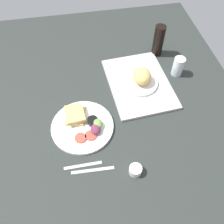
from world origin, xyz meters
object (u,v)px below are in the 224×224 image
Objects in this scene: espresso_cup at (135,170)px; plate_with_salad at (83,124)px; fork at (83,165)px; bread_plate_near at (141,79)px; drinking_glass at (178,66)px; soda_bottle at (158,41)px; serving_tray at (139,83)px; knife at (93,170)px.

plate_with_salad is at bearing -144.47° from espresso_cup.
plate_with_salad is 5.48× the size of espresso_cup.
espresso_cup is at bearing -17.71° from fork.
bread_plate_near is 23.64cm from drinking_glass.
soda_bottle is at bearing -161.42° from drinking_glass.
drinking_glass is (-26.72, 57.78, 4.01)cm from plate_with_salad.
serving_tray is at bearing 49.62° from fork.
bread_plate_near is 51.74cm from espresso_cup.
knife is at bearing -36.95° from fork.
drinking_glass reaches higher than knife.
espresso_cup is 23.34cm from fork.
knife is at bearing -35.22° from serving_tray.
plate_with_salad is 23.74cm from knife.
fork is 5.00cm from knife.
serving_tray is 56.37cm from knife.
espresso_cup is at bearing 35.53° from plate_with_salad.
bread_plate_near is 29.71cm from soda_bottle.
knife is at bearing -48.13° from drinking_glass.
bread_plate_near is 1.81× the size of drinking_glass.
drinking_glass is at bearing 38.12° from fork.
fork is (20.65, -2.40, -1.37)cm from plate_with_salad.
bread_plate_near reaches higher than knife.
plate_with_salad reaches higher than espresso_cup.
plate_with_salad is at bearing 83.28° from fork.
espresso_cup reaches higher than fork.
plate_with_salad is at bearing 96.63° from knife.
plate_with_salad is 69.35cm from soda_bottle.
plate_with_salad reaches higher than serving_tray.
bread_plate_near is at bearing 40.96° from serving_tray.
plate_with_salad is at bearing -65.18° from drinking_glass.
plate_with_salad is 20.83cm from fork.
serving_tray is 40.81cm from plate_with_salad.
knife is (23.65, 1.60, -1.37)cm from plate_with_salad.
fork is at bearing -41.16° from bread_plate_near.
soda_bottle reaches higher than fork.
knife is (3.00, 4.00, 0.00)cm from fork.
plate_with_salad is 1.62× the size of knife.
fork is 0.89× the size of knife.
fork is at bearing -6.64° from plate_with_salad.
soda_bottle reaches higher than espresso_cup.
fork is at bearing -107.62° from espresso_cup.
espresso_cup is (49.45, -14.89, -3.19)cm from bread_plate_near.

